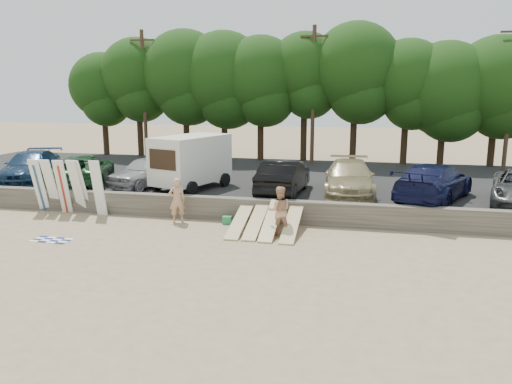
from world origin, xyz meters
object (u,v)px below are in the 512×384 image
(beachgoer_b, at_px, (279,211))
(box_trailer, at_px, (191,159))
(car_1, at_px, (83,170))
(cooler, at_px, (227,220))
(car_3, at_px, (284,177))
(car_5, at_px, (434,182))
(beachgoer_a, at_px, (177,200))
(car_4, at_px, (349,178))
(car_0, at_px, (31,167))
(car_2, at_px, (146,171))

(beachgoer_b, bearing_deg, box_trailer, -55.78)
(car_1, relative_size, cooler, 14.99)
(car_3, height_order, car_5, car_5)
(cooler, bearing_deg, beachgoer_a, 176.63)
(car_4, distance_m, car_5, 3.77)
(car_0, height_order, car_2, car_0)
(car_0, distance_m, car_2, 6.67)
(car_3, xyz_separation_m, beachgoer_b, (0.57, -4.47, -0.56))
(box_trailer, distance_m, car_5, 11.60)
(car_5, bearing_deg, car_2, 21.67)
(car_0, distance_m, car_3, 13.93)
(car_3, relative_size, beachgoer_b, 2.58)
(car_1, xyz_separation_m, car_3, (10.65, -0.01, 0.03))
(beachgoer_a, bearing_deg, car_1, -55.50)
(car_0, distance_m, beachgoer_a, 10.68)
(cooler, bearing_deg, car_2, 135.14)
(car_0, relative_size, car_1, 0.98)
(car_0, relative_size, beachgoer_b, 2.88)
(car_2, height_order, car_4, car_4)
(car_3, xyz_separation_m, beachgoer_a, (-4.01, -3.60, -0.55))
(car_1, distance_m, beachgoer_a, 7.58)
(car_2, xyz_separation_m, cooler, (5.40, -3.82, -1.31))
(car_5, height_order, cooler, car_5)
(car_4, height_order, car_5, car_5)
(car_2, height_order, car_3, car_3)
(car_1, bearing_deg, beachgoer_a, 131.42)
(car_2, bearing_deg, cooler, -18.64)
(box_trailer, xyz_separation_m, car_5, (11.58, -0.16, -0.66))
(car_2, distance_m, car_4, 10.34)
(car_5, bearing_deg, cooler, 44.91)
(car_5, bearing_deg, beachgoer_b, 59.31)
(car_4, distance_m, cooler, 6.43)
(car_0, relative_size, car_2, 1.23)
(car_1, bearing_deg, car_3, 159.93)
(beachgoer_a, xyz_separation_m, cooler, (2.14, 0.23, -0.81))
(box_trailer, height_order, car_1, box_trailer)
(car_1, height_order, car_2, car_1)
(box_trailer, height_order, car_2, box_trailer)
(car_5, bearing_deg, car_1, 23.35)
(car_5, bearing_deg, car_4, 17.10)
(car_2, distance_m, cooler, 6.74)
(car_1, bearing_deg, car_5, 160.40)
(car_1, relative_size, car_4, 1.02)
(car_3, bearing_deg, car_5, -176.29)
(cooler, bearing_deg, car_4, 28.66)
(car_0, distance_m, beachgoer_b, 15.28)
(car_0, bearing_deg, cooler, -35.20)
(car_0, height_order, cooler, car_0)
(car_0, xyz_separation_m, car_2, (6.67, 0.15, -0.04))
(box_trailer, height_order, car_3, box_trailer)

